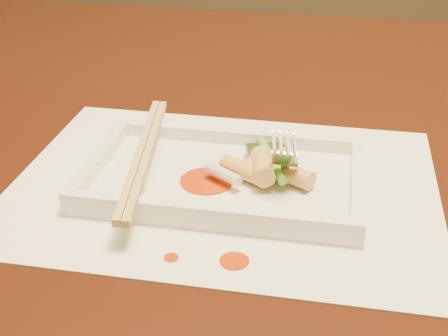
% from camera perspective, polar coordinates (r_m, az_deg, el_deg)
% --- Properties ---
extents(table, '(1.40, 0.90, 0.75)m').
position_cam_1_polar(table, '(0.80, -3.30, -1.29)').
color(table, black).
rests_on(table, ground).
extents(placemat, '(0.40, 0.30, 0.00)m').
position_cam_1_polar(placemat, '(0.59, 0.00, -1.58)').
color(placemat, white).
rests_on(placemat, table).
extents(sauce_splatter_a, '(0.02, 0.02, 0.00)m').
position_cam_1_polar(sauce_splatter_a, '(0.50, 0.95, -8.49)').
color(sauce_splatter_a, '#BD3605').
rests_on(sauce_splatter_a, placemat).
extents(sauce_splatter_b, '(0.01, 0.01, 0.00)m').
position_cam_1_polar(sauce_splatter_b, '(0.50, -4.85, -8.16)').
color(sauce_splatter_b, '#BD3605').
rests_on(sauce_splatter_b, placemat).
extents(plate_base, '(0.26, 0.16, 0.01)m').
position_cam_1_polar(plate_base, '(0.59, 0.00, -1.18)').
color(plate_base, white).
rests_on(plate_base, placemat).
extents(plate_rim_far, '(0.26, 0.01, 0.01)m').
position_cam_1_polar(plate_rim_far, '(0.65, 1.21, 2.89)').
color(plate_rim_far, white).
rests_on(plate_rim_far, plate_base).
extents(plate_rim_near, '(0.26, 0.01, 0.01)m').
position_cam_1_polar(plate_rim_near, '(0.52, -1.51, -4.16)').
color(plate_rim_near, white).
rests_on(plate_rim_near, plate_base).
extents(plate_rim_left, '(0.01, 0.14, 0.01)m').
position_cam_1_polar(plate_rim_left, '(0.62, -11.36, 0.80)').
color(plate_rim_left, white).
rests_on(plate_rim_left, plate_base).
extents(plate_rim_right, '(0.01, 0.14, 0.01)m').
position_cam_1_polar(plate_rim_right, '(0.58, 12.14, -1.37)').
color(plate_rim_right, white).
rests_on(plate_rim_right, plate_base).
extents(veg_piece, '(0.04, 0.04, 0.01)m').
position_cam_1_polar(veg_piece, '(0.62, 3.89, 1.28)').
color(veg_piece, black).
rests_on(veg_piece, plate_base).
extents(scallion_white, '(0.04, 0.03, 0.01)m').
position_cam_1_polar(scallion_white, '(0.57, -0.06, -0.52)').
color(scallion_white, '#EAEACC').
rests_on(scallion_white, plate_base).
extents(scallion_green, '(0.04, 0.08, 0.01)m').
position_cam_1_polar(scallion_green, '(0.60, 4.33, 0.81)').
color(scallion_green, '#43AC1B').
rests_on(scallion_green, plate_base).
extents(chopstick_a, '(0.04, 0.24, 0.01)m').
position_cam_1_polar(chopstick_a, '(0.60, -7.72, 1.33)').
color(chopstick_a, tan).
rests_on(chopstick_a, plate_rim_near).
extents(chopstick_b, '(0.04, 0.24, 0.01)m').
position_cam_1_polar(chopstick_b, '(0.60, -6.99, 1.27)').
color(chopstick_b, tan).
rests_on(chopstick_b, plate_rim_near).
extents(fork, '(0.09, 0.10, 0.14)m').
position_cam_1_polar(fork, '(0.57, 7.37, 5.90)').
color(fork, silver).
rests_on(fork, plate_base).
extents(sauce_blob_0, '(0.05, 0.05, 0.00)m').
position_cam_1_polar(sauce_blob_0, '(0.58, -1.59, -1.18)').
color(sauce_blob_0, '#BD3605').
rests_on(sauce_blob_0, plate_base).
extents(rice_cake_0, '(0.05, 0.05, 0.02)m').
position_cam_1_polar(rice_cake_0, '(0.59, 3.68, 0.52)').
color(rice_cake_0, '#E3C16A').
rests_on(rice_cake_0, plate_base).
extents(rice_cake_1, '(0.05, 0.04, 0.02)m').
position_cam_1_polar(rice_cake_1, '(0.58, 1.77, -0.20)').
color(rice_cake_1, '#E3C16A').
rests_on(rice_cake_1, plate_base).
extents(rice_cake_2, '(0.03, 0.05, 0.02)m').
position_cam_1_polar(rice_cake_2, '(0.58, 3.52, 0.15)').
color(rice_cake_2, '#E3C16A').
rests_on(rice_cake_2, plate_base).
extents(rice_cake_3, '(0.04, 0.03, 0.02)m').
position_cam_1_polar(rice_cake_3, '(0.58, 6.33, -0.63)').
color(rice_cake_3, '#E3C16A').
rests_on(rice_cake_3, plate_base).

